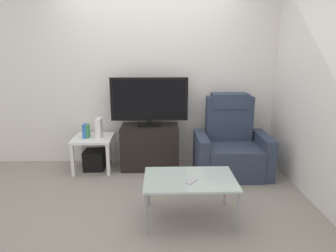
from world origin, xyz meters
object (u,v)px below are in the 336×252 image
recliner_armchair (231,147)px  coffee_table (190,181)px  tv_stand (150,147)px  side_table (93,142)px  book_leftmost (85,131)px  game_console (99,128)px  subwoofer_box (95,160)px  cell_phone (191,181)px  television (149,101)px  book_middle (88,131)px

recliner_armchair → coffee_table: recliner_armchair is taller
tv_stand → side_table: 0.81m
book_leftmost → game_console: game_console is taller
book_leftmost → recliner_armchair: bearing=-4.2°
recliner_armchair → book_leftmost: (-2.02, 0.15, 0.20)m
tv_stand → subwoofer_box: size_ratio=2.89×
coffee_table → cell_phone: cell_phone is taller
book_leftmost → coffee_table: (1.33, -1.31, -0.17)m
side_table → game_console: size_ratio=2.07×
television → book_middle: bearing=-173.3°
book_middle → cell_phone: (1.30, -1.38, -0.13)m
recliner_armchair → game_console: size_ratio=4.14×
subwoofer_box → cell_phone: size_ratio=1.87×
coffee_table → recliner_armchair: bearing=59.4°
cell_phone → side_table: bearing=166.4°
side_table → cell_phone: (1.24, -1.40, 0.04)m
book_middle → side_table: bearing=18.7°
coffee_table → cell_phone: (0.01, -0.07, 0.03)m
subwoofer_box → game_console: 0.48m
cell_phone → tv_stand: bearing=141.7°
side_table → book_leftmost: size_ratio=2.81×
television → recliner_armchair: (1.12, -0.25, -0.61)m
book_leftmost → side_table: bearing=11.3°
side_table → recliner_armchair: bearing=-5.0°
book_leftmost → book_middle: bearing=0.0°
tv_stand → cell_phone: size_ratio=5.40×
subwoofer_box → coffee_table: 1.83m
coffee_table → cell_phone: bearing=-85.0°
tv_stand → subwoofer_box: 0.82m
tv_stand → cell_phone: tv_stand is taller
television → cell_phone: 1.64m
television → game_console: (-0.71, -0.07, -0.37)m
cell_phone → game_console: bearing=164.1°
game_console → tv_stand: bearing=4.2°
tv_stand → game_console: size_ratio=3.10×
subwoofer_box → television: bearing=5.8°
tv_stand → recliner_armchair: recliner_armchair is taller
book_middle → game_console: 0.16m
side_table → book_middle: (-0.06, -0.02, 0.17)m
recliner_armchair → subwoofer_box: (-1.92, 0.17, -0.23)m
television → coffee_table: size_ratio=1.20×
subwoofer_box → coffee_table: coffee_table is taller
subwoofer_box → game_console: bearing=6.3°
game_console → book_middle: bearing=-168.6°
side_table → book_middle: size_ratio=2.91×
book_leftmost → coffee_table: book_leftmost is taller
television → side_table: television is taller
tv_stand → coffee_table: tv_stand is taller
television → cell_phone: size_ratio=7.20×
tv_stand → book_leftmost: book_leftmost is taller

